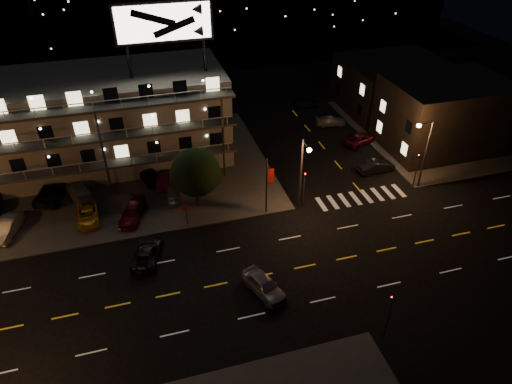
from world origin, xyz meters
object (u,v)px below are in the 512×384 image
object	(u,v)px
side_car_0	(376,166)
road_car_east	(264,285)
tree	(195,174)
lot_car_4	(173,194)
lot_car_7	(79,190)
road_car_west	(147,252)
lot_car_2	(88,215)

from	to	relation	value
side_car_0	road_car_east	distance (m)	22.87
tree	lot_car_4	xyz separation A→B (m)	(-2.28, 1.68, -3.22)
lot_car_4	side_car_0	distance (m)	23.27
tree	lot_car_4	distance (m)	4.29
tree	side_car_0	distance (m)	21.25
lot_car_7	road_car_west	distance (m)	13.07
lot_car_2	lot_car_7	size ratio (longest dim) A/B	0.85
lot_car_2	side_car_0	size ratio (longest dim) A/B	1.01
side_car_0	road_car_west	size ratio (longest dim) A/B	0.90
lot_car_2	road_car_east	world-z (taller)	road_car_east
lot_car_4	road_car_west	world-z (taller)	lot_car_4
lot_car_4	road_car_east	xyz separation A→B (m)	(5.38, -14.99, -0.00)
lot_car_7	road_car_east	bearing A→B (deg)	107.73
lot_car_4	lot_car_7	world-z (taller)	lot_car_7
road_car_west	lot_car_7	bearing A→B (deg)	-45.77
tree	side_car_0	world-z (taller)	tree
lot_car_4	road_car_east	world-z (taller)	road_car_east
lot_car_2	road_car_east	size ratio (longest dim) A/B	0.99
road_car_west	side_car_0	bearing A→B (deg)	-147.81
lot_car_4	lot_car_7	distance (m)	10.12
tree	lot_car_4	size ratio (longest dim) A/B	1.79
tree	side_car_0	bearing A→B (deg)	2.60
lot_car_7	road_car_west	world-z (taller)	lot_car_7
lot_car_7	side_car_0	world-z (taller)	lot_car_7
side_car_0	road_car_east	xyz separation A→B (m)	(-17.88, -14.27, 0.04)
lot_car_4	lot_car_7	bearing A→B (deg)	162.81
lot_car_4	lot_car_7	xyz separation A→B (m)	(-9.55, 3.35, 0.14)
lot_car_4	tree	bearing A→B (deg)	-34.20
lot_car_2	lot_car_4	distance (m)	8.67
lot_car_4	lot_car_7	size ratio (longest dim) A/B	0.69
lot_car_4	road_car_east	bearing A→B (deg)	-68.12
lot_car_4	road_car_east	distance (m)	15.93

